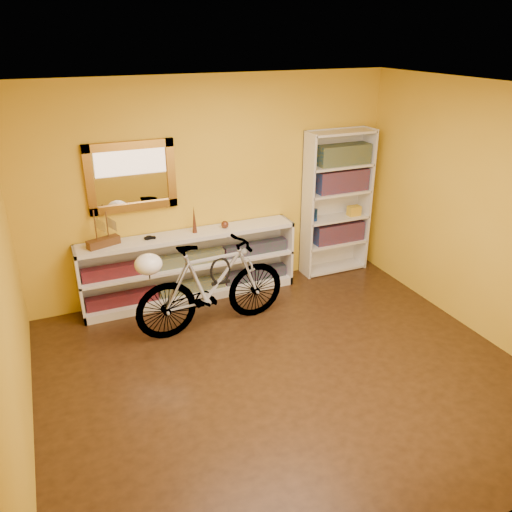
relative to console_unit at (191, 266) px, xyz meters
name	(u,v)px	position (x,y,z in m)	size (l,w,h in m)	color
floor	(284,373)	(0.38, -1.81, -0.43)	(4.50, 4.00, 0.01)	black
ceiling	(292,91)	(0.38, -1.81, 2.18)	(4.50, 4.00, 0.01)	silver
back_wall	(213,188)	(0.38, 0.19, 0.88)	(4.50, 0.01, 2.60)	gold
left_wall	(0,299)	(-1.87, -1.81, 0.88)	(0.01, 4.00, 2.60)	gold
right_wall	(486,215)	(2.64, -1.81, 0.88)	(0.01, 4.00, 2.60)	gold
gilt_mirror	(131,177)	(-0.57, 0.15, 1.12)	(0.98, 0.06, 0.78)	brown
wall_socket	(280,257)	(1.28, 0.17, -0.17)	(0.09, 0.01, 0.09)	silver
console_unit	(191,266)	(0.00, 0.00, 0.00)	(2.60, 0.35, 0.85)	silver
cd_row_lower	(192,286)	(0.00, -0.02, -0.26)	(2.50, 0.13, 0.14)	black
cd_row_upper	(191,259)	(0.00, -0.02, 0.11)	(2.50, 0.13, 0.14)	navy
model_ship	(102,228)	(-0.97, 0.00, 0.64)	(0.36, 0.14, 0.43)	#452913
toy_car	(150,239)	(-0.45, 0.00, 0.43)	(0.00, 0.00, 0.00)	black
bronze_ornament	(194,219)	(0.08, 0.00, 0.59)	(0.06, 0.06, 0.32)	#5A2E1E
decorative_orb	(225,225)	(0.45, 0.00, 0.47)	(0.09, 0.09, 0.09)	#5A2E1E
bookcase	(337,203)	(2.02, 0.03, 0.52)	(0.90, 0.30, 1.90)	silver
book_row_a	(338,232)	(2.07, 0.03, 0.12)	(0.70, 0.22, 0.26)	maroon
book_row_b	(342,180)	(2.07, 0.03, 0.83)	(0.70, 0.22, 0.28)	maroon
book_row_c	(343,155)	(2.07, 0.03, 1.16)	(0.70, 0.22, 0.25)	navy
travel_mug	(315,215)	(1.68, 0.01, 0.42)	(0.07, 0.07, 0.16)	#153895
red_tin	(325,158)	(1.82, 0.06, 1.13)	(0.14, 0.14, 0.18)	#9C2D16
yellow_bag	(354,211)	(2.27, -0.01, 0.40)	(0.17, 0.11, 0.13)	gold
bicycle	(212,285)	(0.03, -0.74, 0.09)	(1.74, 0.45, 1.02)	silver
helmet	(148,264)	(-0.64, -0.78, 0.48)	(0.28, 0.27, 0.21)	white
u_lock	(220,271)	(0.13, -0.73, 0.24)	(0.23, 0.23, 0.02)	black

